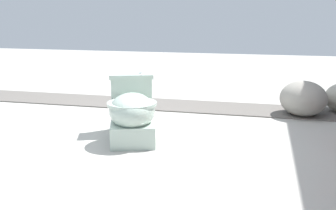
# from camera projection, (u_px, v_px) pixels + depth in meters

# --- Properties ---
(ground_plane) EXTENTS (14.00, 14.00, 0.00)m
(ground_plane) POSITION_uv_depth(u_px,v_px,m) (121.00, 140.00, 3.20)
(ground_plane) COLOR #A8A59E
(gravel_strip) EXTENTS (0.56, 8.00, 0.01)m
(gravel_strip) POSITION_uv_depth(u_px,v_px,m) (205.00, 107.00, 4.28)
(gravel_strip) COLOR #605B56
(gravel_strip) RESTS_ON ground
(toilet) EXTENTS (0.72, 0.56, 0.52)m
(toilet) POSITION_uv_depth(u_px,v_px,m) (132.00, 113.00, 3.18)
(toilet) COLOR #B2C6B7
(toilet) RESTS_ON ground
(boulder_far) EXTENTS (0.63, 0.61, 0.35)m
(boulder_far) POSITION_uv_depth(u_px,v_px,m) (303.00, 99.00, 3.90)
(boulder_far) COLOR gray
(boulder_far) RESTS_ON ground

